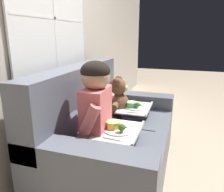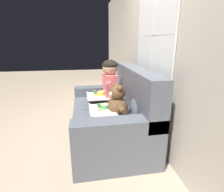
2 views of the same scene
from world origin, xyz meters
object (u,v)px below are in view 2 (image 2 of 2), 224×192
Objects in this scene: throw_pillow_behind_teddy at (137,103)px; child_figure at (110,79)px; throw_pillow_behind_child at (125,91)px; lap_tray_teddy at (102,113)px; couch at (114,116)px; lap_tray_child at (98,98)px; teddy_bear at (117,103)px.

child_figure is (-0.60, -0.25, 0.19)m from throw_pillow_behind_teddy.
lap_tray_teddy is (0.60, -0.44, -0.11)m from throw_pillow_behind_child.
couch is 3.72× the size of lap_tray_child.
throw_pillow_behind_child is 0.45m from lap_tray_child.
child_figure is 0.35m from lap_tray_child.
child_figure is 1.49× the size of lap_tray_teddy.
lap_tray_teddy is at bearing -0.06° from lap_tray_child.
child_figure is at bearing 162.34° from lap_tray_teddy.
throw_pillow_behind_teddy is at bearing 38.49° from couch.
throw_pillow_behind_child is 0.56× the size of child_figure.
couch reaches higher than lap_tray_teddy.
throw_pillow_behind_child is at bearing 89.94° from lap_tray_child.
child_figure reaches higher than throw_pillow_behind_child.
teddy_bear is 1.05× the size of lap_tray_teddy.
throw_pillow_behind_teddy is 0.79× the size of teddy_bear.
lap_tray_child is (-0.00, -0.44, -0.10)m from throw_pillow_behind_child.
throw_pillow_behind_teddy is 0.82× the size of lap_tray_child.
lap_tray_teddy is (0.60, -0.19, -0.30)m from child_figure.
couch reaches higher than teddy_bear.
lap_tray_child is at bearing -90.06° from throw_pillow_behind_child.
couch is at bearing 33.54° from lap_tray_child.
lap_tray_child is (-0.30, -0.20, 0.18)m from couch.
lap_tray_teddy is at bearing -17.66° from child_figure.
throw_pillow_behind_teddy reaches higher than lap_tray_teddy.
lap_tray_teddy is at bearing -90.63° from teddy_bear.
lap_tray_child is at bearing -146.46° from couch.
child_figure is at bearing -178.23° from couch.
throw_pillow_behind_teddy is at bearing 22.44° from child_figure.
teddy_bear is at bearing -0.45° from child_figure.
child_figure is 0.70m from lap_tray_teddy.
child_figure reaches higher than lap_tray_child.
teddy_bear is 1.04× the size of lap_tray_child.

